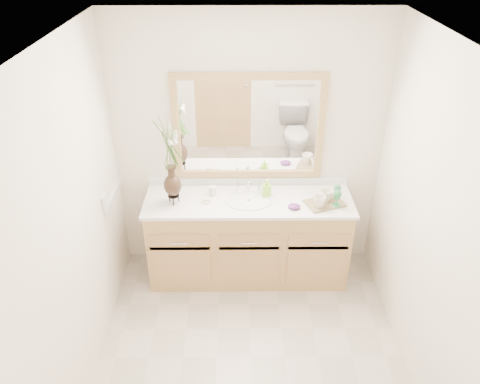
{
  "coord_description": "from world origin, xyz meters",
  "views": [
    {
      "loc": [
        -0.1,
        -2.49,
        3.02
      ],
      "look_at": [
        -0.08,
        0.65,
        1.13
      ],
      "focal_mm": 35.0,
      "sensor_mm": 36.0,
      "label": 1
    }
  ],
  "objects_px": {
    "soap_bottle": "(266,188)",
    "tray": "(325,203)",
    "flower_vase": "(170,151)",
    "tumbler": "(212,191)"
  },
  "relations": [
    {
      "from": "flower_vase",
      "to": "soap_bottle",
      "type": "xyz_separation_m",
      "value": [
        0.81,
        0.12,
        -0.43
      ]
    },
    {
      "from": "tumbler",
      "to": "flower_vase",
      "type": "bearing_deg",
      "value": -158.87
    },
    {
      "from": "flower_vase",
      "to": "soap_bottle",
      "type": "distance_m",
      "value": 0.93
    },
    {
      "from": "soap_bottle",
      "to": "tray",
      "type": "height_order",
      "value": "soap_bottle"
    },
    {
      "from": "tumbler",
      "to": "tray",
      "type": "bearing_deg",
      "value": -9.29
    },
    {
      "from": "flower_vase",
      "to": "tumbler",
      "type": "relative_size",
      "value": 8.59
    },
    {
      "from": "flower_vase",
      "to": "tray",
      "type": "bearing_deg",
      "value": -1.42
    },
    {
      "from": "flower_vase",
      "to": "tumbler",
      "type": "height_order",
      "value": "flower_vase"
    },
    {
      "from": "tumbler",
      "to": "tray",
      "type": "height_order",
      "value": "tumbler"
    },
    {
      "from": "soap_bottle",
      "to": "tray",
      "type": "bearing_deg",
      "value": -26.71
    }
  ]
}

